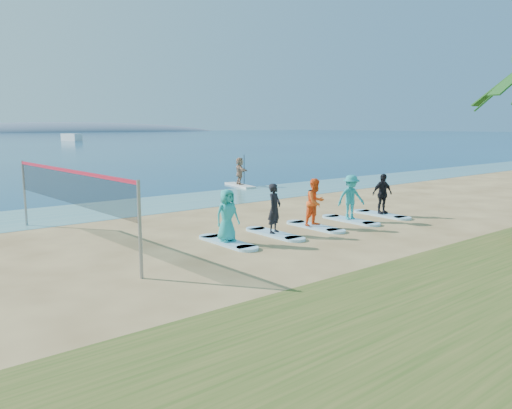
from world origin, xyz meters
TOP-DOWN VIEW (x-y plane):
  - ground at (0.00, 0.00)m, footprint 600.00×600.00m
  - shallow_water at (0.00, 10.50)m, footprint 600.00×600.00m
  - island_ridge at (95.00, 300.00)m, footprint 220.00×56.00m
  - volleyball_net at (-6.50, 4.47)m, footprint 0.46×9.08m
  - paddleboard at (7.27, 13.74)m, footprint 1.21×3.08m
  - paddleboarder at (7.27, 13.74)m, footprint 0.96×1.66m
  - boat_offshore_b at (31.53, 114.78)m, footprint 3.16×7.13m
  - surfboard_0 at (-2.45, 1.64)m, footprint 0.70×2.20m
  - student_0 at (-2.45, 1.64)m, footprint 0.86×0.58m
  - surfboard_1 at (-0.42, 1.64)m, footprint 0.70×2.20m
  - student_1 at (-0.42, 1.64)m, footprint 0.75×0.63m
  - surfboard_2 at (1.61, 1.64)m, footprint 0.70×2.20m
  - student_2 at (1.61, 1.64)m, footprint 0.88×0.69m
  - surfboard_3 at (3.64, 1.64)m, footprint 0.70×2.20m
  - student_3 at (3.64, 1.64)m, footprint 1.31×1.04m
  - surfboard_4 at (5.66, 1.64)m, footprint 0.70×2.20m
  - student_4 at (5.66, 1.64)m, footprint 1.07×0.64m

SIDE VIEW (x-z plane):
  - ground at x=0.00m, z-range 0.00..0.00m
  - island_ridge at x=95.00m, z-range -9.00..9.00m
  - boat_offshore_b at x=31.53m, z-range -0.90..0.90m
  - shallow_water at x=0.00m, z-range 0.01..0.01m
  - surfboard_0 at x=-2.45m, z-range 0.00..0.09m
  - surfboard_1 at x=-0.42m, z-range 0.00..0.09m
  - surfboard_2 at x=1.61m, z-range 0.00..0.09m
  - surfboard_3 at x=3.64m, z-range 0.00..0.09m
  - surfboard_4 at x=5.66m, z-range 0.00..0.09m
  - paddleboard at x=7.27m, z-range 0.00..0.12m
  - student_0 at x=-2.45m, z-range 0.09..1.79m
  - student_4 at x=5.66m, z-range 0.09..1.80m
  - student_1 at x=-0.42m, z-range 0.09..1.82m
  - paddleboarder at x=7.27m, z-range 0.12..1.83m
  - student_2 at x=1.61m, z-range 0.09..1.86m
  - student_3 at x=3.64m, z-range 0.09..1.87m
  - volleyball_net at x=-6.50m, z-range 0.65..3.15m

